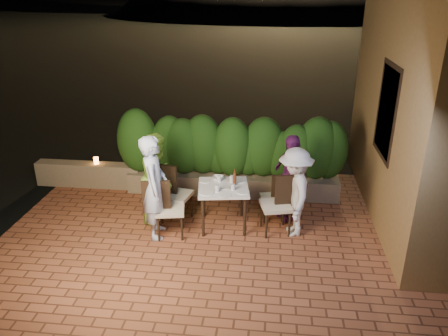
% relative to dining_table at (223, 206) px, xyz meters
% --- Properties ---
extents(ground, '(400.00, 400.00, 0.00)m').
position_rel_dining_table_xyz_m(ground, '(-0.17, -0.97, -0.40)').
color(ground, black).
rests_on(ground, ground).
extents(terrace_floor, '(7.00, 6.00, 0.15)m').
position_rel_dining_table_xyz_m(terrace_floor, '(-0.17, -0.47, -0.45)').
color(terrace_floor, brown).
rests_on(terrace_floor, ground).
extents(building_wall, '(1.60, 5.00, 5.00)m').
position_rel_dining_table_xyz_m(building_wall, '(3.43, 1.03, 2.12)').
color(building_wall, olive).
rests_on(building_wall, ground).
extents(window_pane, '(0.08, 1.00, 1.40)m').
position_rel_dining_table_xyz_m(window_pane, '(2.65, 0.53, 1.62)').
color(window_pane, black).
rests_on(window_pane, building_wall).
extents(window_frame, '(0.06, 1.15, 1.55)m').
position_rel_dining_table_xyz_m(window_frame, '(2.64, 0.53, 1.62)').
color(window_frame, black).
rests_on(window_frame, building_wall).
extents(planter, '(4.20, 0.55, 0.40)m').
position_rel_dining_table_xyz_m(planter, '(0.03, 1.33, -0.17)').
color(planter, '#78674C').
rests_on(planter, ground).
extents(hedge, '(4.00, 0.70, 1.10)m').
position_rel_dining_table_xyz_m(hedge, '(0.03, 1.33, 0.57)').
color(hedge, '#1C4111').
rests_on(hedge, planter).
extents(parapet, '(2.20, 0.30, 0.50)m').
position_rel_dining_table_xyz_m(parapet, '(-2.97, 1.33, -0.12)').
color(parapet, '#78674C').
rests_on(parapet, ground).
extents(hill, '(52.00, 40.00, 22.00)m').
position_rel_dining_table_xyz_m(hill, '(1.83, 59.03, -4.38)').
color(hill, black).
rests_on(hill, ground).
extents(dining_table, '(0.95, 0.95, 0.75)m').
position_rel_dining_table_xyz_m(dining_table, '(0.00, 0.00, 0.00)').
color(dining_table, white).
rests_on(dining_table, ground).
extents(plate_nw, '(0.24, 0.24, 0.01)m').
position_rel_dining_table_xyz_m(plate_nw, '(-0.24, -0.27, 0.38)').
color(plate_nw, white).
rests_on(plate_nw, dining_table).
extents(plate_sw, '(0.20, 0.20, 0.01)m').
position_rel_dining_table_xyz_m(plate_sw, '(-0.34, 0.19, 0.38)').
color(plate_sw, white).
rests_on(plate_sw, dining_table).
extents(plate_ne, '(0.21, 0.21, 0.01)m').
position_rel_dining_table_xyz_m(plate_ne, '(0.34, -0.18, 0.38)').
color(plate_ne, white).
rests_on(plate_ne, dining_table).
extents(plate_se, '(0.20, 0.20, 0.01)m').
position_rel_dining_table_xyz_m(plate_se, '(0.26, 0.26, 0.38)').
color(plate_se, white).
rests_on(plate_se, dining_table).
extents(plate_centre, '(0.21, 0.21, 0.01)m').
position_rel_dining_table_xyz_m(plate_centre, '(0.01, -0.02, 0.38)').
color(plate_centre, white).
rests_on(plate_centre, dining_table).
extents(plate_front, '(0.21, 0.21, 0.01)m').
position_rel_dining_table_xyz_m(plate_front, '(0.06, -0.33, 0.38)').
color(plate_front, white).
rests_on(plate_front, dining_table).
extents(glass_nw, '(0.07, 0.07, 0.12)m').
position_rel_dining_table_xyz_m(glass_nw, '(-0.08, -0.20, 0.43)').
color(glass_nw, silver).
rests_on(glass_nw, dining_table).
extents(glass_sw, '(0.06, 0.06, 0.11)m').
position_rel_dining_table_xyz_m(glass_sw, '(-0.10, 0.20, 0.43)').
color(glass_sw, silver).
rests_on(glass_sw, dining_table).
extents(glass_ne, '(0.06, 0.06, 0.11)m').
position_rel_dining_table_xyz_m(glass_ne, '(0.17, -0.11, 0.43)').
color(glass_ne, silver).
rests_on(glass_ne, dining_table).
extents(glass_se, '(0.07, 0.07, 0.12)m').
position_rel_dining_table_xyz_m(glass_se, '(0.12, 0.20, 0.43)').
color(glass_se, silver).
rests_on(glass_se, dining_table).
extents(beer_bottle, '(0.06, 0.06, 0.29)m').
position_rel_dining_table_xyz_m(beer_bottle, '(0.18, 0.10, 0.52)').
color(beer_bottle, '#53220D').
rests_on(beer_bottle, dining_table).
extents(bowl, '(0.21, 0.21, 0.05)m').
position_rel_dining_table_xyz_m(bowl, '(-0.13, 0.31, 0.40)').
color(bowl, white).
rests_on(bowl, dining_table).
extents(chair_left_front, '(0.54, 0.54, 1.00)m').
position_rel_dining_table_xyz_m(chair_left_front, '(-0.84, -0.40, 0.13)').
color(chair_left_front, black).
rests_on(chair_left_front, ground).
extents(chair_left_back, '(0.58, 0.58, 1.04)m').
position_rel_dining_table_xyz_m(chair_left_back, '(-0.84, 0.10, 0.14)').
color(chair_left_back, black).
rests_on(chair_left_back, ground).
extents(chair_right_front, '(0.58, 0.58, 1.03)m').
position_rel_dining_table_xyz_m(chair_right_front, '(0.90, -0.10, 0.14)').
color(chair_right_front, black).
rests_on(chair_right_front, ground).
extents(chair_right_back, '(0.46, 0.46, 0.84)m').
position_rel_dining_table_xyz_m(chair_right_back, '(0.83, 0.37, 0.04)').
color(chair_right_back, black).
rests_on(chair_right_back, ground).
extents(diner_blue, '(0.53, 0.71, 1.76)m').
position_rel_dining_table_xyz_m(diner_blue, '(-1.07, -0.42, 0.50)').
color(diner_blue, silver).
rests_on(diner_blue, ground).
extents(diner_green, '(0.76, 0.89, 1.60)m').
position_rel_dining_table_xyz_m(diner_green, '(-1.16, 0.15, 0.42)').
color(diner_green, '#98D642').
rests_on(diner_green, ground).
extents(diner_white, '(0.66, 1.04, 1.52)m').
position_rel_dining_table_xyz_m(diner_white, '(1.19, -0.11, 0.39)').
color(diner_white, silver).
rests_on(diner_white, ground).
extents(diner_purple, '(0.82, 0.98, 1.57)m').
position_rel_dining_table_xyz_m(diner_purple, '(1.13, 0.44, 0.41)').
color(diner_purple, '#662260').
rests_on(diner_purple, ground).
extents(parapet_lamp, '(0.10, 0.10, 0.14)m').
position_rel_dining_table_xyz_m(parapet_lamp, '(-2.79, 1.33, 0.20)').
color(parapet_lamp, orange).
rests_on(parapet_lamp, parapet).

